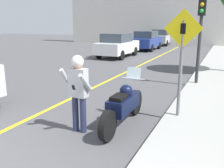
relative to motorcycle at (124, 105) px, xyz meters
The scene contains 9 objects.
road_center_line 3.52m from the motorcycle, 133.32° to the left, with size 0.12×36.00×0.01m.
building_backdrop 22.84m from the motorcycle, 94.53° to the left, with size 28.00×1.20×7.61m.
motorcycle is the anchor object (origin of this frame).
person_biker 1.21m from the motorcycle, 136.64° to the right, with size 0.59×0.48×1.75m.
crossing_sign 1.85m from the motorcycle, 37.64° to the left, with size 0.91×0.08×2.60m.
traffic_light 5.22m from the motorcycle, 76.52° to the left, with size 0.26×0.30×3.29m.
parked_car_white 12.23m from the motorcycle, 114.17° to the left, with size 1.88×4.20×1.68m.
parked_car_blue 17.15m from the motorcycle, 105.28° to the left, with size 1.88×4.20×1.68m.
parked_car_silver 22.52m from the motorcycle, 101.53° to the left, with size 1.88×4.20×1.68m.
Camera 1 is at (3.89, -1.76, 2.43)m, focal length 40.00 mm.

